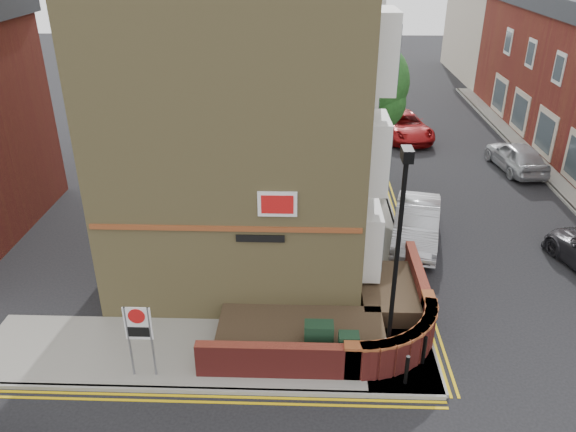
{
  "coord_description": "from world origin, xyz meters",
  "views": [
    {
      "loc": [
        -0.73,
        -11.06,
        10.77
      ],
      "look_at": [
        -1.24,
        4.0,
        3.24
      ],
      "focal_mm": 35.0,
      "sensor_mm": 36.0,
      "label": 1
    }
  ],
  "objects_px": {
    "lamppost": "(396,263)",
    "utility_cabinet_large": "(319,341)",
    "silver_car_near": "(416,223)",
    "zone_sign": "(139,329)"
  },
  "relations": [
    {
      "from": "lamppost",
      "to": "silver_car_near",
      "type": "distance_m",
      "value": 7.92
    },
    {
      "from": "lamppost",
      "to": "zone_sign",
      "type": "bearing_deg",
      "value": -173.93
    },
    {
      "from": "lamppost",
      "to": "utility_cabinet_large",
      "type": "relative_size",
      "value": 5.25
    },
    {
      "from": "lamppost",
      "to": "utility_cabinet_large",
      "type": "xyz_separation_m",
      "value": [
        -1.9,
        0.1,
        -2.62
      ]
    },
    {
      "from": "lamppost",
      "to": "zone_sign",
      "type": "distance_m",
      "value": 6.85
    },
    {
      "from": "lamppost",
      "to": "zone_sign",
      "type": "xyz_separation_m",
      "value": [
        -6.6,
        -0.7,
        -1.7
      ]
    },
    {
      "from": "zone_sign",
      "to": "silver_car_near",
      "type": "height_order",
      "value": "zone_sign"
    },
    {
      "from": "utility_cabinet_large",
      "to": "silver_car_near",
      "type": "height_order",
      "value": "silver_car_near"
    },
    {
      "from": "zone_sign",
      "to": "silver_car_near",
      "type": "distance_m",
      "value": 11.73
    },
    {
      "from": "lamppost",
      "to": "utility_cabinet_large",
      "type": "height_order",
      "value": "lamppost"
    }
  ]
}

